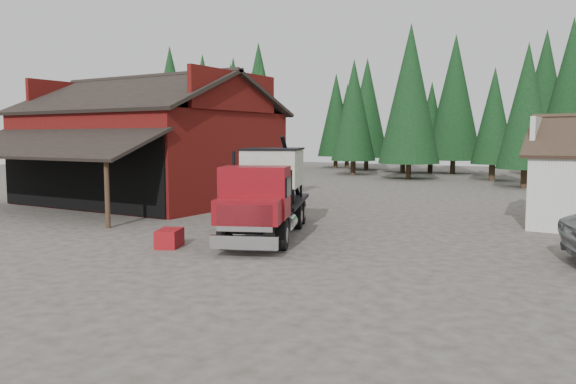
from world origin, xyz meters
The scene contains 8 objects.
ground centered at (0.00, 0.00, 0.00)m, with size 120.00×120.00×0.00m, color #413A33.
red_barn centered at (-11.00, 9.90, 2.69)m, with size 12.80×13.63×7.18m.
conifer_backdrop centered at (0.00, 42.00, 0.00)m, with size 76.00×16.00×16.00m, color black, non-canonical shape.
near_pine_a centered at (-22.00, 28.00, 6.39)m, with size 4.40×4.40×11.40m.
near_pine_b centered at (6.00, 30.00, 5.89)m, with size 3.96×3.96×10.40m.
near_pine_d centered at (-4.00, 34.00, 7.39)m, with size 5.28×5.28×13.40m.
feed_truck centered at (0.86, 4.03, 1.75)m, with size 5.33×8.50×3.75m.
equip_box centered at (-0.71, 0.42, 0.30)m, with size 0.70×1.10×0.60m, color maroon.
Camera 1 is at (12.24, -13.38, 3.66)m, focal length 35.00 mm.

